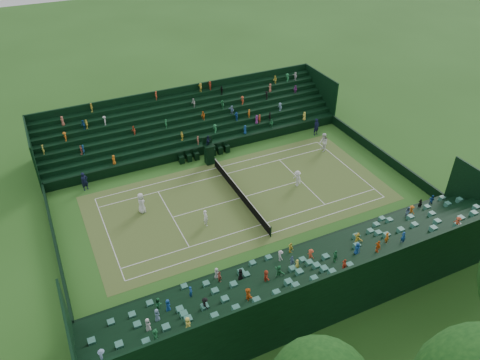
{
  "coord_description": "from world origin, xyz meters",
  "views": [
    {
      "loc": [
        30.52,
        -14.52,
        25.4
      ],
      "look_at": [
        0.0,
        0.0,
        2.0
      ],
      "focal_mm": 35.0,
      "sensor_mm": 36.0,
      "label": 1
    }
  ],
  "objects_px": {
    "umpire_chair": "(209,152)",
    "player_far_west": "(324,142)",
    "tennis_net": "(240,193)",
    "player_far_east": "(297,178)",
    "player_near_east": "(206,218)",
    "player_near_west": "(141,203)"
  },
  "relations": [
    {
      "from": "umpire_chair",
      "to": "player_far_west",
      "type": "height_order",
      "value": "umpire_chair"
    },
    {
      "from": "tennis_net",
      "to": "player_far_east",
      "type": "xyz_separation_m",
      "value": [
        0.51,
        5.65,
        0.29
      ]
    },
    {
      "from": "player_far_west",
      "to": "player_near_east",
      "type": "bearing_deg",
      "value": -48.91
    },
    {
      "from": "player_far_east",
      "to": "player_far_west",
      "type": "bearing_deg",
      "value": 122.96
    },
    {
      "from": "player_near_west",
      "to": "player_near_east",
      "type": "relative_size",
      "value": 1.24
    },
    {
      "from": "player_near_west",
      "to": "player_near_east",
      "type": "distance_m",
      "value": 5.89
    },
    {
      "from": "tennis_net",
      "to": "player_far_west",
      "type": "height_order",
      "value": "player_far_west"
    },
    {
      "from": "tennis_net",
      "to": "player_near_east",
      "type": "bearing_deg",
      "value": -62.82
    },
    {
      "from": "tennis_net",
      "to": "player_far_west",
      "type": "distance_m",
      "value": 12.04
    },
    {
      "from": "umpire_chair",
      "to": "player_near_west",
      "type": "height_order",
      "value": "umpire_chair"
    },
    {
      "from": "umpire_chair",
      "to": "player_far_east",
      "type": "height_order",
      "value": "umpire_chair"
    },
    {
      "from": "tennis_net",
      "to": "player_far_west",
      "type": "relative_size",
      "value": 5.84
    },
    {
      "from": "player_near_east",
      "to": "player_far_east",
      "type": "relative_size",
      "value": 0.96
    },
    {
      "from": "player_far_west",
      "to": "tennis_net",
      "type": "bearing_deg",
      "value": -51.39
    },
    {
      "from": "tennis_net",
      "to": "umpire_chair",
      "type": "bearing_deg",
      "value": -177.81
    },
    {
      "from": "tennis_net",
      "to": "player_far_east",
      "type": "relative_size",
      "value": 7.17
    },
    {
      "from": "player_far_west",
      "to": "player_far_east",
      "type": "xyz_separation_m",
      "value": [
        4.29,
        -5.77,
        -0.19
      ]
    },
    {
      "from": "umpire_chair",
      "to": "player_near_east",
      "type": "distance_m",
      "value": 9.66
    },
    {
      "from": "player_near_east",
      "to": "player_far_west",
      "type": "height_order",
      "value": "player_far_west"
    },
    {
      "from": "tennis_net",
      "to": "player_near_west",
      "type": "bearing_deg",
      "value": -102.3
    },
    {
      "from": "player_near_west",
      "to": "player_far_west",
      "type": "xyz_separation_m",
      "value": [
        -1.93,
        19.93,
        0.03
      ]
    },
    {
      "from": "umpire_chair",
      "to": "player_far_west",
      "type": "relative_size",
      "value": 1.58
    }
  ]
}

